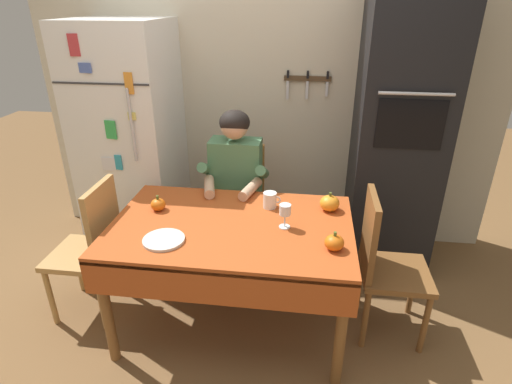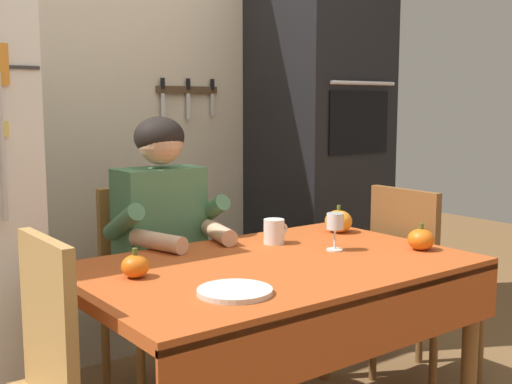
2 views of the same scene
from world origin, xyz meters
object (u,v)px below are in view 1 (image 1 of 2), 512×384
at_px(wall_oven, 398,133).
at_px(coffee_mug, 270,200).
at_px(chair_right_side, 383,261).
at_px(chair_left_side, 93,245).
at_px(dining_table, 231,238).
at_px(pumpkin_large, 158,204).
at_px(serving_tray, 164,240).
at_px(wine_glass, 285,211).
at_px(refrigerator, 132,143).
at_px(seated_person, 234,183).
at_px(chair_behind_person, 239,199).
at_px(pumpkin_small, 330,203).
at_px(pumpkin_medium, 334,243).

bearing_deg(wall_oven, coffee_mug, -141.89).
height_order(chair_right_side, chair_left_side, same).
height_order(dining_table, pumpkin_large, pumpkin_large).
bearing_deg(serving_tray, wine_glass, 20.26).
height_order(refrigerator, wine_glass, refrigerator).
distance_m(refrigerator, pumpkin_large, 0.90).
xyz_separation_m(coffee_mug, serving_tray, (-0.53, -0.47, -0.04)).
xyz_separation_m(dining_table, seated_person, (-0.09, 0.60, 0.08)).
distance_m(refrigerator, dining_table, 1.32).
relative_size(wall_oven, chair_behind_person, 2.26).
xyz_separation_m(dining_table, pumpkin_small, (0.57, 0.27, 0.13)).
bearing_deg(chair_left_side, refrigerator, 93.30).
bearing_deg(chair_left_side, pumpkin_medium, -7.74).
distance_m(wall_oven, chair_behind_person, 1.27).
relative_size(refrigerator, dining_table, 1.29).
bearing_deg(pumpkin_large, refrigerator, 122.15).
bearing_deg(refrigerator, pumpkin_small, -22.14).
bearing_deg(pumpkin_small, pumpkin_large, -172.58).
height_order(wall_oven, chair_behind_person, wall_oven).
bearing_deg(wine_glass, coffee_mug, 114.57).
bearing_deg(chair_left_side, wall_oven, 24.58).
xyz_separation_m(chair_right_side, chair_left_side, (-1.80, -0.07, 0.00)).
bearing_deg(refrigerator, dining_table, -42.91).
relative_size(coffee_mug, serving_tray, 0.49).
distance_m(wine_glass, pumpkin_large, 0.80).
xyz_separation_m(chair_left_side, pumpkin_small, (1.47, 0.24, 0.28)).
xyz_separation_m(seated_person, pumpkin_large, (-0.39, -0.47, 0.04)).
height_order(pumpkin_medium, serving_tray, pumpkin_medium).
xyz_separation_m(seated_person, pumpkin_medium, (0.67, -0.77, 0.04)).
bearing_deg(wall_oven, chair_right_side, -100.24).
height_order(refrigerator, chair_behind_person, refrigerator).
height_order(seated_person, coffee_mug, seated_person).
bearing_deg(chair_right_side, chair_left_side, -177.90).
relative_size(chair_right_side, coffee_mug, 8.38).
bearing_deg(chair_right_side, coffee_mug, 167.02).
distance_m(dining_table, pumpkin_medium, 0.62).
height_order(pumpkin_small, serving_tray, pumpkin_small).
bearing_deg(coffee_mug, seated_person, 129.93).
bearing_deg(pumpkin_large, serving_tray, -66.17).
xyz_separation_m(dining_table, pumpkin_medium, (0.58, -0.17, 0.13)).
distance_m(chair_behind_person, pumpkin_medium, 1.20).
distance_m(chair_behind_person, chair_left_side, 1.11).
relative_size(refrigerator, wall_oven, 0.86).
relative_size(wall_oven, serving_tray, 9.30).
height_order(pumpkin_large, pumpkin_medium, pumpkin_medium).
xyz_separation_m(chair_behind_person, serving_tray, (-0.24, -1.01, 0.24)).
xyz_separation_m(wine_glass, serving_tray, (-0.63, -0.23, -0.09)).
distance_m(refrigerator, chair_left_side, 0.94).
xyz_separation_m(coffee_mug, pumpkin_medium, (0.38, -0.43, -0.01)).
bearing_deg(chair_behind_person, refrigerator, 174.01).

